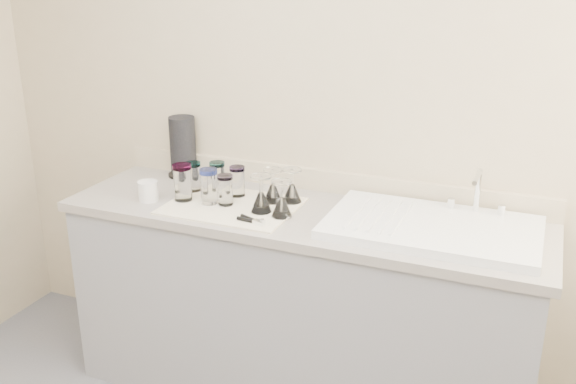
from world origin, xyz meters
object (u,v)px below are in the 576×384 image
at_px(sink_unit, 432,227).
at_px(paper_towel_roll, 183,147).
at_px(tumbler_purple, 237,181).
at_px(can_opener, 251,220).
at_px(tumbler_teal, 194,176).
at_px(goblet_front_left, 261,200).
at_px(white_mug, 148,191).
at_px(tumbler_blue, 209,186).
at_px(goblet_back_left, 273,191).
at_px(goblet_front_right, 282,204).
at_px(tumbler_lavender, 225,190).
at_px(goblet_back_right, 292,191).
at_px(tumbler_cyan, 217,177).
at_px(tumbler_magenta, 183,182).

bearing_deg(sink_unit, paper_towel_roll, 169.70).
relative_size(tumbler_purple, can_opener, 1.07).
bearing_deg(tumbler_purple, can_opener, -53.44).
bearing_deg(tumbler_teal, goblet_front_left, -17.14).
xyz_separation_m(sink_unit, white_mug, (-1.23, -0.13, 0.03)).
distance_m(tumbler_blue, white_mug, 0.29).
bearing_deg(can_opener, goblet_back_left, 93.29).
bearing_deg(goblet_front_right, tumbler_purple, 151.59).
relative_size(tumbler_teal, tumbler_lavender, 1.01).
height_order(tumbler_purple, goblet_back_right, goblet_back_right).
bearing_deg(tumbler_purple, sink_unit, -3.46).
xyz_separation_m(goblet_front_left, white_mug, (-0.53, -0.05, -0.02)).
xyz_separation_m(tumbler_purple, goblet_front_right, (0.28, -0.15, -0.02)).
height_order(goblet_back_right, goblet_front_right, goblet_front_right).
relative_size(sink_unit, tumbler_cyan, 5.92).
distance_m(sink_unit, tumbler_cyan, 0.99).
distance_m(goblet_front_left, can_opener, 0.13).
distance_m(goblet_front_right, can_opener, 0.14).
bearing_deg(goblet_back_right, sink_unit, -6.89).
bearing_deg(tumbler_blue, tumbler_cyan, 104.85).
distance_m(tumbler_purple, goblet_back_left, 0.18).
height_order(white_mug, paper_towel_roll, paper_towel_roll).
distance_m(goblet_back_right, can_opener, 0.29).
distance_m(tumbler_lavender, goblet_back_right, 0.29).
distance_m(sink_unit, tumbler_magenta, 1.08).
relative_size(tumbler_teal, tumbler_purple, 0.99).
bearing_deg(white_mug, tumbler_blue, 11.33).
distance_m(sink_unit, white_mug, 1.24).
xyz_separation_m(goblet_back_left, goblet_front_left, (0.00, -0.13, 0.00)).
distance_m(tumbler_teal, tumbler_cyan, 0.11).
relative_size(tumbler_teal, paper_towel_roll, 0.46).
distance_m(tumbler_teal, tumbler_magenta, 0.13).
bearing_deg(tumbler_cyan, tumbler_teal, -162.81).
relative_size(tumbler_blue, white_mug, 1.17).
height_order(tumbler_magenta, goblet_back_left, tumbler_magenta).
height_order(tumbler_lavender, can_opener, tumbler_lavender).
height_order(tumbler_blue, paper_towel_roll, paper_towel_roll).
distance_m(tumbler_cyan, tumbler_purple, 0.11).
relative_size(tumbler_purple, tumbler_magenta, 0.84).
bearing_deg(goblet_front_left, can_opener, -84.30).
xyz_separation_m(tumbler_cyan, can_opener, (0.30, -0.28, -0.06)).
distance_m(goblet_back_right, white_mug, 0.64).
bearing_deg(tumbler_purple, white_mug, -151.81).
distance_m(tumbler_blue, can_opener, 0.30).
xyz_separation_m(tumbler_teal, goblet_back_left, (0.39, 0.01, -0.02)).
xyz_separation_m(sink_unit, tumbler_cyan, (-0.99, 0.07, 0.06)).
distance_m(tumbler_magenta, goblet_front_left, 0.38).
height_order(tumbler_teal, goblet_front_left, goblet_front_left).
bearing_deg(goblet_front_right, paper_towel_roll, 153.72).
bearing_deg(goblet_back_left, sink_unit, -3.59).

